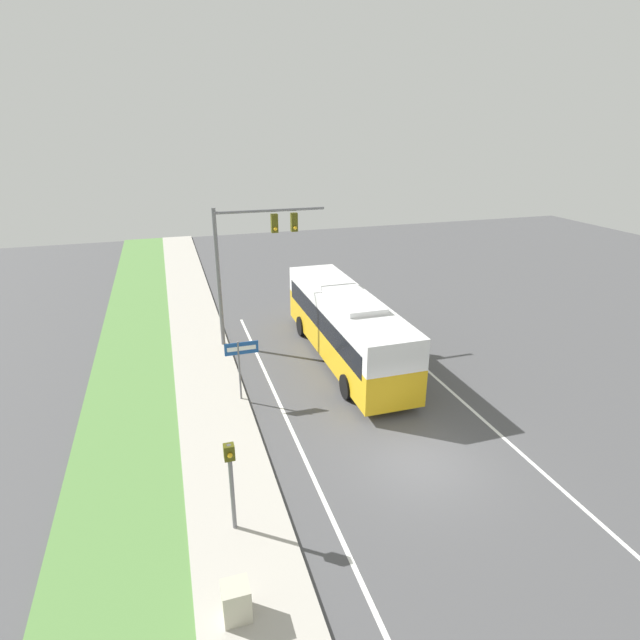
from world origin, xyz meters
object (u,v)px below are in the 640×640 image
object	(u,v)px
bus	(345,323)
signal_gantry	(249,250)
street_sign	(241,359)
utility_cabinet	(236,601)
pedestrian_signal	(231,473)

from	to	relation	value
bus	signal_gantry	bearing A→B (deg)	139.37
street_sign	utility_cabinet	distance (m)	9.93
signal_gantry	pedestrian_signal	size ratio (longest dim) A/B	2.48
street_sign	signal_gantry	bearing A→B (deg)	75.75
bus	signal_gantry	xyz separation A→B (m)	(-3.86, 3.31, 3.05)
bus	utility_cabinet	world-z (taller)	bus
bus	utility_cabinet	size ratio (longest dim) A/B	12.48
bus	pedestrian_signal	world-z (taller)	bus
signal_gantry	pedestrian_signal	bearing A→B (deg)	-102.46
signal_gantry	utility_cabinet	bearing A→B (deg)	-101.54
utility_cabinet	signal_gantry	bearing A→B (deg)	78.46
pedestrian_signal	street_sign	bearing A→B (deg)	79.03
pedestrian_signal	utility_cabinet	bearing A→B (deg)	-97.11
bus	signal_gantry	world-z (taller)	signal_gantry
signal_gantry	bus	bearing A→B (deg)	-40.63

